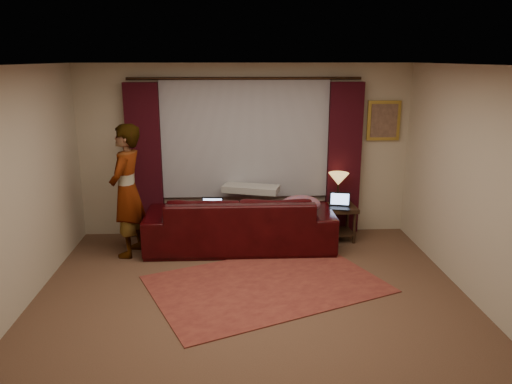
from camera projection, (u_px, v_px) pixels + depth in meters
floor at (253, 308)px, 5.51m from camera, size 5.00×5.00×0.01m
ceiling at (252, 65)px, 4.83m from camera, size 5.00×5.00×0.02m
wall_back at (245, 151)px, 7.58m from camera, size 5.00×0.02×2.60m
wall_front at (272, 314)px, 2.76m from camera, size 5.00×0.02×2.60m
wall_left at (6, 198)px, 5.04m from camera, size 0.02×5.00×2.60m
wall_right at (487, 191)px, 5.29m from camera, size 0.02×5.00×2.60m
sheer_curtain at (245, 138)px, 7.47m from camera, size 2.50×0.05×1.80m
drape_left at (145, 161)px, 7.43m from camera, size 0.50×0.14×2.30m
drape_right at (344, 159)px, 7.58m from camera, size 0.50×0.14×2.30m
curtain_rod at (245, 78)px, 7.19m from camera, size 0.04×0.04×3.40m
picture_frame at (384, 121)px, 7.54m from camera, size 0.50×0.04×0.60m
sofa at (240, 211)px, 7.14m from camera, size 2.68×1.17×1.08m
throw_blanket at (251, 170)px, 7.32m from camera, size 0.88×0.56×0.10m
clothing_pile at (301, 205)px, 7.05m from camera, size 0.66×0.57×0.24m
laptop_sofa at (212, 208)px, 6.95m from camera, size 0.33×0.35×0.22m
area_rug at (266, 284)px, 6.07m from camera, size 3.16×2.69×0.01m
end_table at (339, 223)px, 7.50m from camera, size 0.49×0.49×0.53m
tiffany_lamp at (338, 189)px, 7.45m from camera, size 0.32×0.32×0.49m
laptop_table at (340, 201)px, 7.28m from camera, size 0.37×0.39×0.22m
person at (127, 191)px, 6.79m from camera, size 0.63×0.63×1.83m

